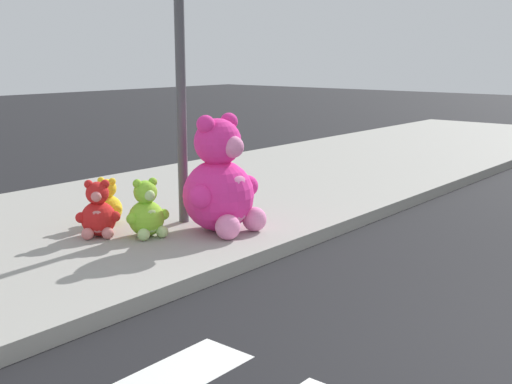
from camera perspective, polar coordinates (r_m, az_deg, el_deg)
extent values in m
cube|color=#9E9B93|center=(7.38, -16.35, -3.60)|extent=(28.00, 4.40, 0.15)
cylinder|color=#4C4C51|center=(7.13, -6.70, 9.93)|extent=(0.11, 0.11, 3.20)
sphere|color=#F22D93|center=(6.89, -3.36, -0.29)|extent=(0.77, 0.77, 0.77)
ellipsoid|color=pink|center=(6.70, -1.64, -0.62)|extent=(0.42, 0.17, 0.50)
sphere|color=#F22D93|center=(6.79, -3.42, 4.44)|extent=(0.50, 0.50, 0.50)
sphere|color=pink|center=(6.65, -2.07, 4.03)|extent=(0.23, 0.23, 0.23)
sphere|color=#F22D93|center=(6.89, -2.42, 6.26)|extent=(0.19, 0.19, 0.19)
sphere|color=#F22D93|center=(7.08, -0.77, 0.54)|extent=(0.24, 0.24, 0.24)
sphere|color=pink|center=(6.89, -0.14, -2.43)|extent=(0.26, 0.26, 0.26)
sphere|color=#F22D93|center=(6.64, -4.49, 6.01)|extent=(0.19, 0.19, 0.19)
sphere|color=#F22D93|center=(6.55, -4.94, -0.44)|extent=(0.24, 0.24, 0.24)
sphere|color=pink|center=(6.58, -2.52, -3.13)|extent=(0.26, 0.26, 0.26)
sphere|color=#8CD133|center=(6.80, -9.71, -2.31)|extent=(0.37, 0.37, 0.37)
ellipsoid|color=#B8DE87|center=(6.68, -9.25, -2.56)|extent=(0.22, 0.14, 0.24)
sphere|color=#8CD133|center=(6.74, -9.79, -0.01)|extent=(0.25, 0.25, 0.25)
sphere|color=#B8DE87|center=(6.64, -9.43, -0.29)|extent=(0.11, 0.11, 0.11)
sphere|color=#8CD133|center=(6.75, -9.15, 0.89)|extent=(0.09, 0.09, 0.09)
sphere|color=#8CD133|center=(6.82, -8.19, -1.98)|extent=(0.12, 0.12, 0.12)
sphere|color=#B8DE87|center=(6.73, -8.33, -3.50)|extent=(0.13, 0.13, 0.13)
sphere|color=#8CD133|center=(6.68, -10.50, 0.73)|extent=(0.09, 0.09, 0.09)
sphere|color=#8CD133|center=(6.68, -10.96, -2.36)|extent=(0.12, 0.12, 0.12)
sphere|color=#B8DE87|center=(6.65, -9.94, -3.75)|extent=(0.13, 0.13, 0.13)
sphere|color=red|center=(6.91, -13.80, -2.30)|extent=(0.36, 0.36, 0.36)
ellipsoid|color=#DB7B7B|center=(6.78, -13.91, -2.57)|extent=(0.20, 0.20, 0.24)
sphere|color=red|center=(6.85, -13.91, -0.09)|extent=(0.24, 0.24, 0.24)
sphere|color=#DB7B7B|center=(6.75, -13.99, -0.39)|extent=(0.11, 0.11, 0.11)
sphere|color=red|center=(6.82, -13.25, 0.71)|extent=(0.09, 0.09, 0.09)
sphere|color=red|center=(6.84, -12.41, -2.14)|extent=(0.11, 0.11, 0.11)
sphere|color=#DB7B7B|center=(6.78, -13.04, -3.58)|extent=(0.13, 0.13, 0.13)
sphere|color=red|center=(6.84, -14.65, 0.67)|extent=(0.09, 0.09, 0.09)
sphere|color=red|center=(6.88, -15.28, -2.21)|extent=(0.11, 0.11, 0.11)
sphere|color=#DB7B7B|center=(6.80, -14.72, -3.62)|extent=(0.13, 0.13, 0.13)
sphere|color=yellow|center=(7.40, -13.01, -1.50)|extent=(0.32, 0.32, 0.32)
ellipsoid|color=#F0DB80|center=(7.30, -13.51, -1.69)|extent=(0.12, 0.19, 0.21)
sphere|color=yellow|center=(7.35, -13.09, 0.32)|extent=(0.21, 0.21, 0.21)
sphere|color=#F0DB80|center=(7.28, -13.48, 0.09)|extent=(0.10, 0.10, 0.10)
sphere|color=yellow|center=(7.29, -12.64, 0.93)|extent=(0.08, 0.08, 0.08)
sphere|color=yellow|center=(7.28, -12.19, -1.49)|extent=(0.10, 0.10, 0.10)
sphere|color=#F0DB80|center=(7.26, -12.99, -2.60)|extent=(0.11, 0.11, 0.11)
sphere|color=yellow|center=(7.37, -13.60, 1.00)|extent=(0.08, 0.08, 0.08)
sphere|color=yellow|center=(7.44, -14.16, -1.28)|extent=(0.10, 0.10, 0.10)
sphere|color=#F0DB80|center=(7.36, -14.13, -2.46)|extent=(0.11, 0.11, 0.11)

